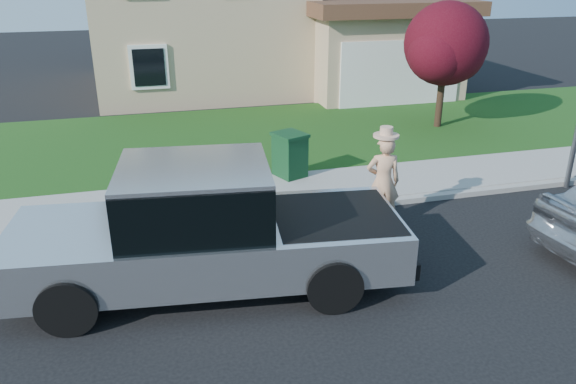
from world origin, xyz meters
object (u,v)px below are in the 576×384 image
at_px(woman, 383,180).
at_px(ornamental_tree, 446,48).
at_px(pickup_truck, 206,231).
at_px(trash_bin, 290,154).

bearing_deg(woman, ornamental_tree, -115.18).
height_order(pickup_truck, woman, pickup_truck).
height_order(woman, ornamental_tree, ornamental_tree).
distance_m(woman, ornamental_tree, 7.74).
xyz_separation_m(woman, ornamental_tree, (4.62, 6.02, 1.56)).
distance_m(ornamental_tree, trash_bin, 6.85).
height_order(pickup_truck, trash_bin, pickup_truck).
height_order(woman, trash_bin, woman).
bearing_deg(pickup_truck, ornamental_tree, 48.46).
relative_size(pickup_truck, woman, 3.21).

